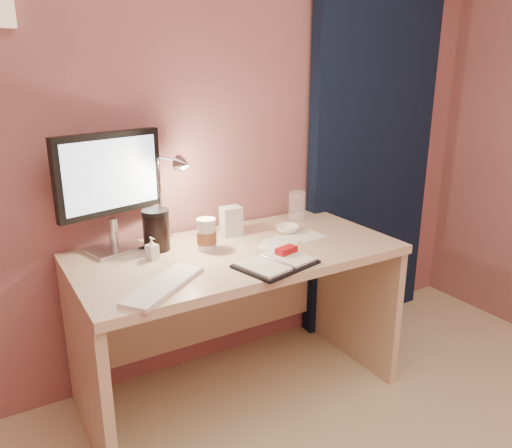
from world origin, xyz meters
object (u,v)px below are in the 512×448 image
bowl (288,229)px  desk (230,291)px  clear_cup (297,206)px  lotion_bottle (152,248)px  monitor (109,182)px  keyboard (164,286)px  coffee_cup (207,235)px  product_box (231,221)px  desk_lamp (159,190)px  dark_jar (156,232)px  planner (277,262)px

bowl → desk: bearing=-178.1°
clear_cup → lotion_bottle: (-0.83, -0.14, -0.03)m
monitor → keyboard: size_ratio=1.30×
coffee_cup → lotion_bottle: 0.25m
keyboard → lotion_bottle: (0.06, 0.29, 0.04)m
bowl → product_box: bearing=158.1°
bowl → desk_lamp: (-0.59, 0.12, 0.24)m
desk → keyboard: keyboard is taller
monitor → dark_jar: monitor is taller
coffee_cup → bowl: bearing=1.6°
clear_cup → monitor: bearing=177.6°
dark_jar → bowl: bearing=-8.5°
planner → dark_jar: bearing=116.7°
clear_cup → dark_jar: size_ratio=0.95×
planner → coffee_cup: coffee_cup is taller
lotion_bottle → dark_jar: bearing=60.2°
keyboard → planner: 0.47m
monitor → keyboard: (0.04, -0.47, -0.30)m
desk → lotion_bottle: size_ratio=14.79×
lotion_bottle → product_box: product_box is taller
keyboard → lotion_bottle: size_ratio=4.13×
planner → bowl: size_ratio=3.10×
clear_cup → dark_jar: 0.77m
lotion_bottle → coffee_cup: bearing=-1.6°
clear_cup → keyboard: bearing=-154.0°
coffee_cup → desk_lamp: 0.28m
bowl → dark_jar: size_ratio=0.69×
product_box → coffee_cup: bearing=-143.2°
keyboard → bowl: bearing=-15.5°
product_box → clear_cup: bearing=10.0°
desk → clear_cup: clear_cup is taller
lotion_bottle → desk_lamp: 0.26m
coffee_cup → clear_cup: size_ratio=0.91×
lotion_bottle → planner: bearing=-37.5°
planner → product_box: size_ratio=2.47×
keyboard → product_box: (0.49, 0.40, 0.06)m
monitor → bowl: 0.85m
planner → clear_cup: bearing=33.7°
keyboard → product_box: 0.63m
keyboard → planner: (0.47, -0.03, 0.00)m
lotion_bottle → desk: bearing=-0.9°
coffee_cup → desk_lamp: (-0.16, 0.13, 0.19)m
monitor → lotion_bottle: size_ratio=5.38×
keyboard → clear_cup: 0.99m
coffee_cup → product_box: (0.18, 0.11, 0.00)m
dark_jar → clear_cup: bearing=3.4°
keyboard → bowl: 0.79m
bowl → lotion_bottle: bearing=-179.6°
desk → lotion_bottle: bearing=179.1°
coffee_cup → clear_cup: (0.58, 0.15, 0.01)m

